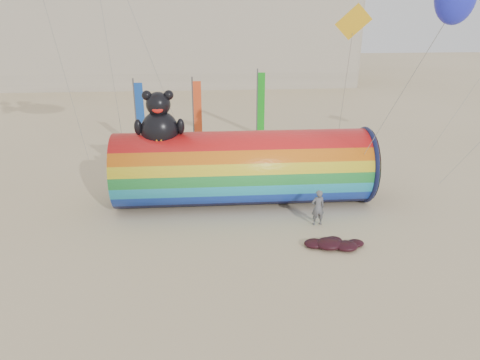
{
  "coord_description": "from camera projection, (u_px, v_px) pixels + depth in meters",
  "views": [
    {
      "loc": [
        -1.06,
        -18.11,
        9.89
      ],
      "look_at": [
        0.5,
        1.5,
        2.4
      ],
      "focal_mm": 35.0,
      "sensor_mm": 36.0,
      "label": 1
    }
  ],
  "objects": [
    {
      "name": "windsock_assembly",
      "position": [
        243.0,
        166.0,
        24.06
      ],
      "size": [
        13.12,
        4.0,
        6.05
      ],
      "color": "red",
      "rests_on": "ground"
    },
    {
      "name": "festival_banners",
      "position": [
        201.0,
        110.0,
        33.53
      ],
      "size": [
        9.43,
        4.24,
        5.2
      ],
      "color": "#59595E",
      "rests_on": "ground"
    },
    {
      "name": "kite_handler",
      "position": [
        318.0,
        208.0,
        21.93
      ],
      "size": [
        0.7,
        0.51,
        1.76
      ],
      "primitive_type": "imported",
      "rotation": [
        0.0,
        0.0,
        3.29
      ],
      "color": "#585960",
      "rests_on": "ground"
    },
    {
      "name": "ground",
      "position": [
        231.0,
        244.0,
        20.47
      ],
      "size": [
        160.0,
        160.0,
        0.0
      ],
      "primitive_type": "plane",
      "color": "#CCB58C",
      "rests_on": "ground"
    },
    {
      "name": "fabric_bundle",
      "position": [
        333.0,
        244.0,
        20.1
      ],
      "size": [
        2.62,
        1.35,
        0.41
      ],
      "color": "#380A14",
      "rests_on": "ground"
    }
  ]
}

